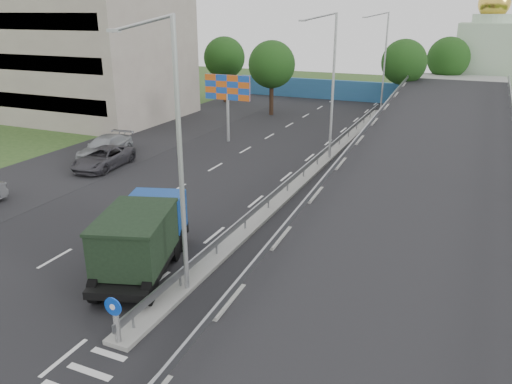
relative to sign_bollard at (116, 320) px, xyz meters
The scene contains 20 objects.
road_surface 18.11m from the sign_bollard, 99.55° to the left, with size 26.00×90.00×0.04m, color black.
parking_strip 23.98m from the sign_bollard, 131.91° to the left, with size 8.00×90.00×0.05m, color black.
median 21.85m from the sign_bollard, 90.00° to the left, with size 1.00×44.00×0.20m, color gray.
overpass_ramp 23.09m from the sign_bollard, 71.04° to the left, with size 10.00×50.00×3.50m.
median_guardrail 21.83m from the sign_bollard, 90.00° to the left, with size 0.09×44.00×0.71m.
sign_bollard is the anchor object (origin of this frame).
lamp_post_near 6.12m from the sign_bollard, 88.36° to the left, with size 2.74×0.18×10.08m.
lamp_post_mid 24.30m from the sign_bollard, 89.74° to the left, with size 2.74×0.18×10.08m.
lamp_post_far 44.08m from the sign_bollard, 89.86° to the left, with size 2.74×0.18×10.08m.
beige_building 42.59m from the sign_bollard, 135.17° to the left, with size 24.00×14.00×12.00m, color gray.
blue_wall 49.99m from the sign_bollard, 94.59° to the left, with size 30.00×0.50×2.40m, color #286795.
church 58.84m from the sign_bollard, 80.19° to the left, with size 7.00×7.00×13.80m.
billboard 27.53m from the sign_bollard, 109.21° to the left, with size 4.00×0.24×5.50m.
tree_left_mid 39.34m from the sign_bollard, 104.81° to the left, with size 4.80×4.80×7.60m.
tree_median_far 46.06m from the sign_bollard, 87.50° to the left, with size 4.80×4.80×7.60m.
tree_left_far 46.64m from the sign_bollard, 112.80° to the left, with size 4.80×4.80×7.60m.
tree_ramp_far 53.33m from the sign_bollard, 83.52° to the left, with size 4.80×4.80×7.60m.
dump_truck 5.17m from the sign_bollard, 116.09° to the left, with size 4.26×6.94×2.88m.
parked_car_c 20.68m from the sign_bollard, 131.00° to the left, with size 2.37×5.14×1.43m, color #3B393F.
parked_car_d 23.42m from the sign_bollard, 130.55° to the left, with size 2.19×5.39×1.56m, color #92969A.
Camera 1 is at (9.60, -8.45, 10.33)m, focal length 35.00 mm.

